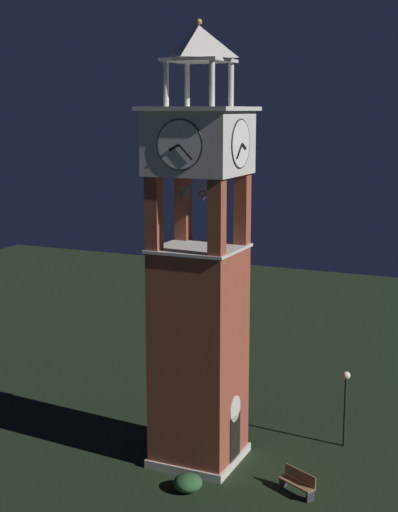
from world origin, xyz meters
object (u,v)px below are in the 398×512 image
object	(u,v)px
trash_bin	(219,409)
park_bench	(298,482)
clock_tower	(199,291)
lamp_post	(346,394)

from	to	relation	value
trash_bin	park_bench	bearing A→B (deg)	-135.28
clock_tower	park_bench	xyz separation A→B (m)	(-1.19, -4.75, -6.92)
clock_tower	lamp_post	size ratio (longest dim) A/B	5.23
clock_tower	lamp_post	distance (m)	8.24
park_bench	lamp_post	xyz separation A→B (m)	(5.00, -0.61, 1.96)
clock_tower	trash_bin	world-z (taller)	clock_tower
clock_tower	lamp_post	world-z (taller)	clock_tower
park_bench	lamp_post	bearing A→B (deg)	-6.94
lamp_post	trash_bin	bearing A→B (deg)	83.07
clock_tower	park_bench	size ratio (longest dim) A/B	11.16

